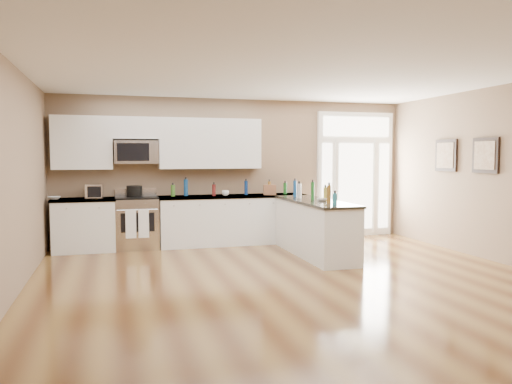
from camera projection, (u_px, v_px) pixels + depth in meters
The scene contains 20 objects.
ground at pixel (315, 294), 6.12m from camera, with size 8.00×8.00×0.00m, color #543217.
room_shell at pixel (316, 155), 5.99m from camera, with size 8.00×8.00×8.00m.
back_cabinet_left at pixel (84, 227), 8.84m from camera, with size 1.10×0.66×0.94m.
back_cabinet_right at pixel (233, 221), 9.58m from camera, with size 2.85×0.66×0.94m.
peninsula_cabinet at pixel (315, 230), 8.49m from camera, with size 0.69×2.32×0.94m.
upper_cabinet_left at pixel (82, 143), 8.87m from camera, with size 1.04×0.33×0.95m, color white.
upper_cabinet_right at pixel (210, 144), 9.50m from camera, with size 1.94×0.33×0.95m, color white.
upper_cabinet_short at pixel (136, 128), 9.10m from camera, with size 0.82×0.33×0.40m, color white.
microwave at pixel (136, 152), 9.10m from camera, with size 0.78×0.41×0.42m.
entry_door at pixel (355, 174), 10.51m from camera, with size 1.70×0.10×2.60m.
wall_art_near at pixel (446, 155), 9.06m from camera, with size 0.05×0.58×0.58m.
wall_art_far at pixel (485, 155), 8.10m from camera, with size 0.05×0.58×0.58m.
kitchen_range at pixel (137, 222), 9.08m from camera, with size 0.76×0.68×1.08m.
stockpot at pixel (134, 191), 9.02m from camera, with size 0.28×0.28×0.22m, color black.
toaster_oven at pixel (94, 191), 8.82m from camera, with size 0.29×0.23×0.25m, color silver.
cardboard_box at pixel (270, 190), 9.63m from camera, with size 0.24×0.17×0.19m, color brown.
bowl_left at pixel (54, 198), 8.62m from camera, with size 0.21×0.21×0.05m, color white.
bowl_peninsula at pixel (322, 200), 8.30m from camera, with size 0.17×0.17×0.05m, color white.
cup_counter at pixel (225, 193), 9.37m from camera, with size 0.13×0.13×0.10m, color white.
counter_bottles at pixel (264, 190), 9.00m from camera, with size 2.40×2.45×0.31m.
Camera 1 is at (-2.35, -5.58, 1.70)m, focal length 35.00 mm.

